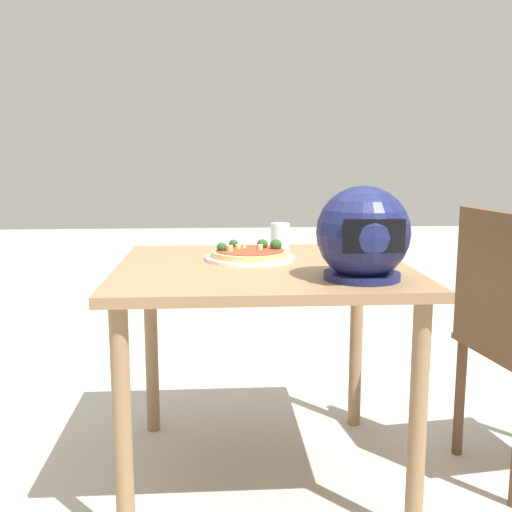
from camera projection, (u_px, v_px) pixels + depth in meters
name	position (u px, v px, depth m)	size (l,w,h in m)	color
ground_plane	(262.00, 474.00, 2.06)	(14.00, 14.00, 0.00)	#B2ADA3
dining_table	(262.00, 294.00, 1.95)	(0.92, 0.86, 0.73)	olive
pizza_plate	(250.00, 258.00, 2.03)	(0.30, 0.30, 0.01)	white
pizza	(250.00, 252.00, 2.03)	(0.26, 0.26, 0.05)	tan
motorcycle_helmet	(363.00, 235.00, 1.69)	(0.26, 0.26, 0.26)	#191E4C
drinking_glass	(280.00, 237.00, 2.21)	(0.07, 0.07, 0.10)	silver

